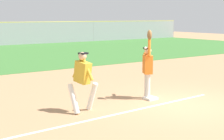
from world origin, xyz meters
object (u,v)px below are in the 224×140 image
at_px(runner, 83,78).
at_px(parked_car_green, 86,34).
at_px(fielder, 148,65).
at_px(baseball, 145,48).
at_px(parked_car_tan, 38,36).
at_px(first_base, 150,98).

bearing_deg(runner, parked_car_green, 47.35).
xyz_separation_m(fielder, runner, (-2.54, -0.17, -0.12)).
relative_size(baseball, parked_car_tan, 0.02).
relative_size(first_base, parked_car_green, 0.08).
bearing_deg(baseball, fielder, 36.41).
distance_m(first_base, parked_car_green, 29.28).
bearing_deg(parked_car_tan, parked_car_green, -2.03).
xyz_separation_m(runner, parked_car_green, (15.53, 26.30, -0.32)).
height_order(first_base, parked_car_green, parked_car_green).
distance_m(parked_car_tan, parked_car_green, 5.75).
bearing_deg(fielder, parked_car_tan, -76.08).
distance_m(first_base, baseball, 1.71).
height_order(first_base, baseball, baseball).
bearing_deg(parked_car_tan, baseball, -103.43).
relative_size(runner, baseball, 23.24).
distance_m(fielder, parked_car_tan, 27.54).
relative_size(baseball, parked_car_green, 0.02).
distance_m(first_base, parked_car_tan, 27.65).
distance_m(baseball, parked_car_green, 29.52).
bearing_deg(parked_car_green, fielder, -111.89).
xyz_separation_m(first_base, baseball, (-0.32, -0.09, 1.68)).
height_order(runner, parked_car_green, runner).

